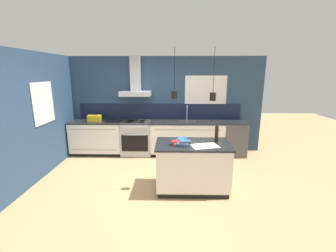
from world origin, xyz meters
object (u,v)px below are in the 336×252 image
Objects in this scene: oven_range at (137,138)px; book_stack at (183,142)px; yellow_toolbox at (95,118)px; dishwasher at (234,138)px; bottle_on_island at (217,134)px; red_supply_box at (177,143)px.

book_stack is (1.17, -1.91, 0.50)m from oven_range.
yellow_toolbox is (-1.11, 0.00, 0.54)m from oven_range.
dishwasher is 2.42× the size of book_stack.
bottle_on_island is 0.97× the size of book_stack.
book_stack is at bearing -58.62° from oven_range.
book_stack reaches higher than oven_range.
oven_range is at bearing -0.23° from yellow_toolbox.
book_stack is (-0.63, -0.17, -0.11)m from bottle_on_island.
oven_range and dishwasher have the same top height.
oven_range is 2.51× the size of bottle_on_island.
book_stack is at bearing -40.13° from yellow_toolbox.
dishwasher is 2.56m from red_supply_box.
bottle_on_island reaches higher than red_supply_box.
dishwasher is at bearing 51.48° from red_supply_box.
oven_range is 2.30m from book_stack.
dishwasher is at bearing 52.84° from book_stack.
dishwasher is 2.03m from bottle_on_island.
dishwasher is at bearing -0.00° from yellow_toolbox.
oven_range is 2.62m from dishwasher.
bottle_on_island is at bearing 16.39° from red_supply_box.
red_supply_box is (-1.57, -1.97, 0.49)m from dishwasher.
yellow_toolbox is (-3.73, 0.00, 0.54)m from dishwasher.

